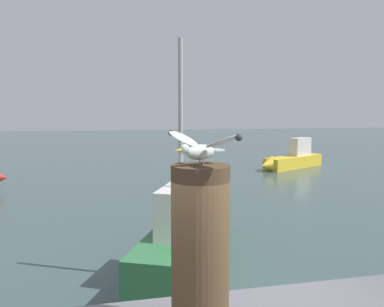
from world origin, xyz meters
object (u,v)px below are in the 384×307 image
Objects in this scene: boat_yellow at (291,159)px; boat_green at (193,233)px; mooring_post at (200,251)px; seagull at (200,147)px.

boat_green is (-7.83, -11.31, 0.07)m from boat_yellow.
mooring_post is at bearing -102.32° from boat_green.
mooring_post is 0.23× the size of boat_green.
mooring_post is 0.69m from seagull.
boat_green is (1.08, 4.94, -2.18)m from seagull.
seagull reaches higher than boat_yellow.
boat_green reaches higher than boat_yellow.
mooring_post reaches higher than boat_yellow.
seagull is 0.13× the size of boat_green.
mooring_post is at bearing -118.73° from boat_yellow.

